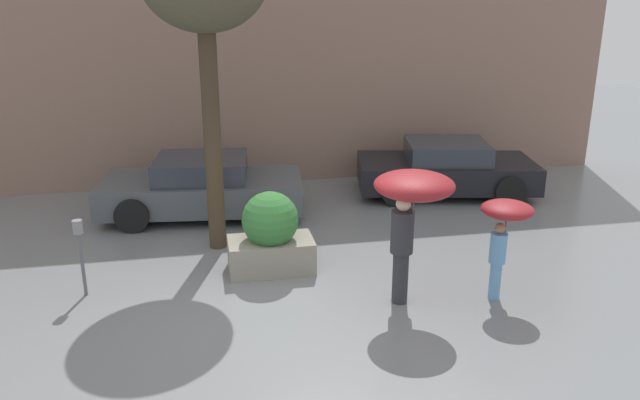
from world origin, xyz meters
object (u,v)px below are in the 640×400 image
Objects in this scene: person_child at (505,222)px; parked_car_near at (202,187)px; parked_car_far at (446,169)px; parking_meter at (79,241)px; person_adult at (412,198)px; planter_box at (271,235)px.

person_child is 6.12m from parked_car_near.
parked_car_far is 7.91m from parking_meter.
parked_car_near is at bearing 162.31° from person_adult.
parked_car_far is (1.16, 4.90, -0.60)m from person_child.
parked_car_near is 5.25m from parked_car_far.
planter_box is at bearing -154.87° from parked_car_near.
parked_car_near is at bearing 61.96° from parking_meter.
planter_box is 3.11m from parked_car_near.
person_child is (1.35, -0.06, -0.41)m from person_adult.
person_adult is 1.42m from person_child.
person_adult reaches higher than parking_meter.
person_child reaches higher than planter_box.
person_child reaches higher than parked_car_far.
person_adult is 0.47× the size of parked_car_near.
parking_meter is (-2.75, -0.34, 0.24)m from planter_box.
planter_box is 3.51m from person_child.
parked_car_far reaches higher than parking_meter.
person_adult is 1.33× the size of person_child.
parked_car_near is (-0.99, 2.95, -0.04)m from planter_box.
planter_box is at bearing 139.40° from parked_car_far.
parked_car_near is 1.00× the size of parked_car_far.
person_adult is at bearing 163.85° from parked_car_far.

